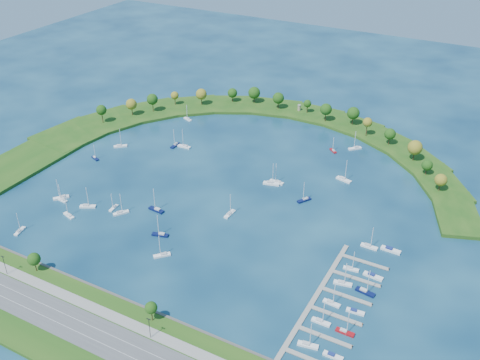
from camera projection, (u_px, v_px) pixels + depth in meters
The scene contains 40 objects.
ground at pixel (228, 188), 315.93m from camera, with size 700.00×700.00×0.00m, color #072442.
south_shoreline at pixel (79, 325), 222.54m from camera, with size 420.00×43.10×11.60m.
breakwater at pixel (204, 136), 371.20m from camera, with size 286.74×247.64×2.00m.
breakwater_trees at pixel (277, 113), 382.15m from camera, with size 234.30×91.13×13.68m.
harbor_tower at pixel (299, 108), 404.93m from camera, with size 2.60×2.60×4.44m.
dock_system at pixel (332, 302), 234.74m from camera, with size 24.28×82.00×1.60m.
moored_boat_0 at pixel (277, 182), 320.04m from camera, with size 8.76×2.88×12.70m.
moored_boat_1 at pixel (304, 199), 303.52m from camera, with size 6.36×8.35×12.28m.
moored_boat_2 at pixel (333, 150), 354.10m from camera, with size 6.14×5.77×9.69m.
moored_boat_3 at pixel (69, 215), 290.43m from camera, with size 8.21×4.26×11.62m.
moored_boat_4 at pixel (114, 207), 296.88m from camera, with size 2.42×6.81×9.82m.
moored_boat_5 at pixel (95, 158), 345.38m from camera, with size 7.09×4.29×10.08m.
moored_boat_6 at pixel (271, 183), 318.61m from camera, with size 9.83×4.93×13.92m.
moored_boat_7 at pixel (61, 197), 305.64m from camera, with size 7.37×8.22×12.71m.
moored_boat_8 at pixel (121, 212), 292.62m from camera, with size 6.67×8.27×12.36m.
moored_boat_9 at pixel (184, 146), 358.92m from camera, with size 8.97×2.84×13.04m.
moored_boat_10 at pixel (20, 231), 278.55m from camera, with size 3.62×7.72×10.94m.
moored_boat_11 at pixel (156, 209), 295.03m from camera, with size 9.44×3.37×13.60m.
moored_boat_12 at pixel (188, 119), 396.14m from camera, with size 7.94×4.86×11.30m.
moored_boat_13 at pixel (88, 206), 298.02m from camera, with size 8.75×6.17×12.68m.
moored_boat_14 at pixel (175, 145), 360.52m from camera, with size 2.41×8.51×12.50m.
moored_boat_15 at pixel (120, 146), 359.47m from camera, with size 8.14×7.55×12.78m.
moored_boat_16 at pixel (230, 213), 291.71m from camera, with size 2.80×8.56×12.42m.
moored_boat_17 at pixel (160, 234), 275.84m from camera, with size 8.77×4.58×12.42m.
moored_boat_18 at pixel (355, 148), 356.80m from camera, with size 7.85×7.91×12.80m.
moored_boat_19 at pixel (344, 179), 322.41m from camera, with size 9.83×4.89×13.92m.
moored_boat_20 at pixel (62, 199), 303.65m from camera, with size 7.22×2.83×10.34m.
moored_boat_21 at pixel (162, 255), 261.77m from camera, with size 7.32×7.52×12.05m.
docked_boat_0 at pixel (308, 344), 213.87m from camera, with size 8.53×3.68×12.13m.
docked_boat_1 at pixel (333, 356), 209.41m from camera, with size 7.89×2.26×1.61m.
docked_boat_2 at pixel (321, 321), 224.47m from camera, with size 8.04×2.30×11.80m.
docked_boat_3 at pixel (345, 331), 219.70m from camera, with size 7.78×2.29×11.38m.
docked_boat_4 at pixel (332, 302), 233.88m from camera, with size 7.81×2.69×11.28m.
docked_boat_5 at pixel (355, 311), 229.72m from camera, with size 7.87×2.74×1.58m.
docked_boat_6 at pixel (343, 283), 244.60m from camera, with size 8.55×3.69×12.17m.
docked_boat_7 at pixel (365, 291), 239.80m from camera, with size 9.07×3.68×12.96m.
docked_boat_8 at pixel (351, 268), 253.22m from camera, with size 7.36×2.74×10.57m.
docked_boat_9 at pixel (373, 276), 248.91m from camera, with size 9.20×3.28×1.84m.
docked_boat_10 at pixel (369, 246), 267.53m from camera, with size 8.38×2.56×12.22m.
docked_boat_11 at pixel (391, 250), 265.30m from camera, with size 9.66×3.06×1.95m.
Camera 1 is at (134.18, -233.51, 165.35)m, focal length 41.13 mm.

